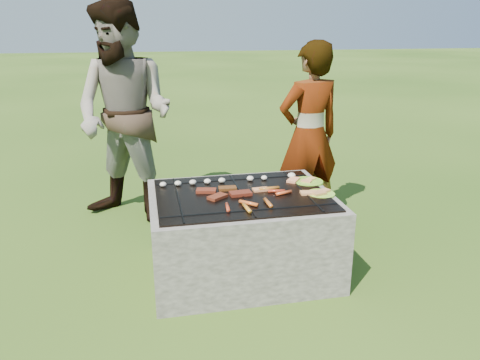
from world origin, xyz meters
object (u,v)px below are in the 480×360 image
object	(u,v)px
fire_pit	(241,236)
bystander	(125,115)
plate_far	(308,182)
plate_near	(321,194)
cook	(309,136)

from	to	relation	value
fire_pit	bystander	xyz separation A→B (m)	(-0.81, 1.21, 0.71)
bystander	plate_far	bearing A→B (deg)	-3.61
plate_near	bystander	bearing A→B (deg)	136.27
plate_far	plate_near	size ratio (longest dim) A/B	1.08
fire_pit	plate_near	bearing A→B (deg)	-10.50
fire_pit	bystander	world-z (taller)	bystander
plate_near	cook	world-z (taller)	cook
plate_far	bystander	size ratio (longest dim) A/B	0.13
cook	plate_far	bearing A→B (deg)	58.79
fire_pit	plate_far	xyz separation A→B (m)	(0.56, 0.17, 0.33)
plate_near	cook	size ratio (longest dim) A/B	0.14
plate_near	bystander	size ratio (longest dim) A/B	0.12
plate_near	plate_far	bearing A→B (deg)	89.90
plate_far	fire_pit	bearing A→B (deg)	-162.95
fire_pit	cook	bearing A→B (deg)	45.01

